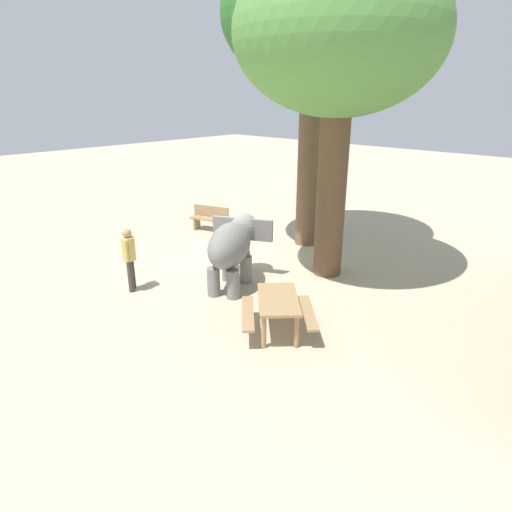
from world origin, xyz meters
name	(u,v)px	position (x,y,z in m)	size (l,w,h in m)	color
ground_plane	(228,263)	(0.00, 0.00, 0.00)	(60.00, 60.00, 0.00)	#BAA88C
elephant	(233,245)	(0.97, 1.22, 1.09)	(2.41, 2.01, 1.70)	slate
person_handler	(129,255)	(2.95, -0.41, 0.95)	(0.39, 0.39, 1.62)	#3F3833
shade_tree_main	(315,19)	(-3.01, 0.58, 6.61)	(5.52, 5.06, 8.67)	brown
shade_tree_secondary	(341,38)	(-1.34, 2.55, 5.86)	(5.27, 4.83, 7.83)	brown
wooden_bench	(210,218)	(-1.79, -2.80, 0.47)	(0.80, 1.46, 0.88)	#9E7A51
picnic_table_near	(278,306)	(2.03, 3.61, 0.59)	(2.11, 2.11, 0.78)	#9E7A51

